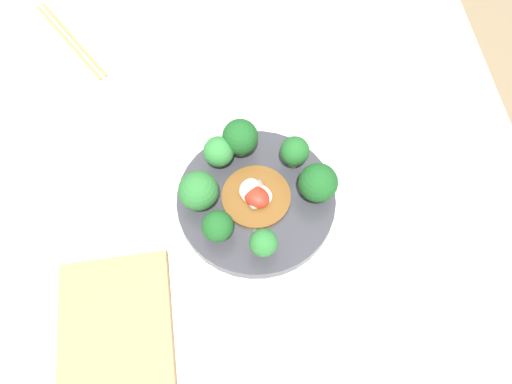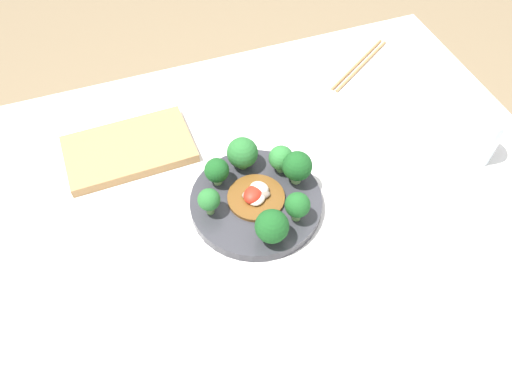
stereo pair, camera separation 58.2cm
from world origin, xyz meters
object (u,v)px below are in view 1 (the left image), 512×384
Objects in this scene: stirfry_center at (256,195)px; chopsticks at (71,40)px; broccoli_west at (260,243)px; broccoli_north at (198,191)px; broccoli_east at (240,137)px; plate at (256,201)px; cutting_board at (116,347)px; broccoli_south at (318,183)px; broccoli_northwest at (218,226)px; broccoli_northeast at (219,152)px; broccoli_southeast at (295,151)px.

stirfry_center is 0.49m from chopsticks.
broccoli_west is 0.12m from broccoli_north.
plate is at bearing -170.40° from broccoli_east.
plate reaches higher than cutting_board.
broccoli_south is 0.37m from cutting_board.
broccoli_east is (0.14, -0.05, 0.01)m from broccoli_northwest.
plate is at bearing -126.81° from stirfry_center.
broccoli_north reaches higher than broccoli_northeast.
stirfry_center is at bearing -170.49° from broccoli_east.
plate is 0.02m from stirfry_center.
broccoli_northwest reaches higher than cutting_board.
broccoli_northwest reaches higher than chopsticks.
broccoli_northeast is 0.85× the size of broccoli_south.
broccoli_south reaches higher than stirfry_center.
broccoli_north is (0.09, 0.08, 0.00)m from broccoli_west.
stirfry_center reaches higher than cutting_board.
plate is 4.28× the size of broccoli_west.
stirfry_center is at bearing -47.47° from cutting_board.
broccoli_southeast is at bearing -130.93° from chopsticks.
broccoli_south reaches higher than broccoli_southeast.
broccoli_northwest is (0.03, 0.06, -0.00)m from broccoli_west.
broccoli_north reaches higher than broccoli_southeast.
broccoli_west is 0.16m from broccoli_northeast.
broccoli_northeast is 0.93× the size of broccoli_southeast.
chopsticks is at bearing 29.62° from broccoli_northwest.
cutting_board is (-0.20, 0.22, -0.00)m from plate.
broccoli_west is at bearing 176.98° from plate.
broccoli_east is at bearing -63.80° from broccoli_northeast.
broccoli_southeast is 0.93× the size of broccoli_north.
broccoli_north is 0.11m from broccoli_east.
broccoli_northeast is (0.16, 0.05, -0.00)m from broccoli_west.
broccoli_west and broccoli_northeast have the same top height.
broccoli_southeast is (0.14, -0.07, 0.00)m from broccoli_west.
broccoli_southeast reaches higher than broccoli_northeast.
broccoli_southeast is 0.38m from cutting_board.
broccoli_east reaches higher than stirfry_center.
cutting_board is at bearing 147.01° from broccoli_north.
broccoli_northwest and broccoli_northeast have the same top height.
stirfry_center reaches higher than plate.
plate is at bearing -140.80° from chopsticks.
broccoli_southeast reaches higher than plate.
broccoli_south reaches higher than broccoli_northeast.
broccoli_northwest is at bearing -47.22° from cutting_board.
plate is 0.10m from broccoli_west.
broccoli_northwest is at bearing 131.75° from plate.
broccoli_east is at bearing -40.52° from broccoli_north.
plate is at bearing -3.02° from broccoli_west.
chopsticks is (0.37, 0.22, -0.05)m from broccoli_north.
broccoli_northwest is 0.17m from broccoli_southeast.
chopsticks is at bearing 39.85° from broccoli_northeast.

